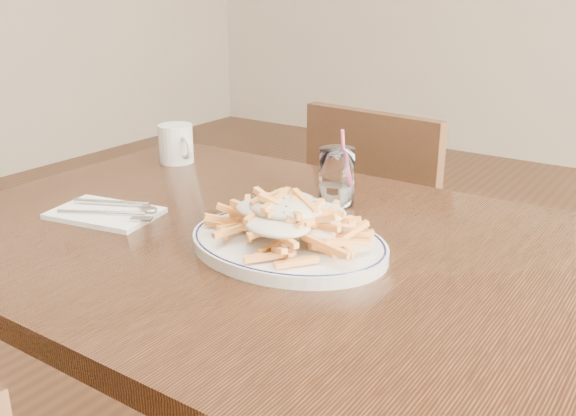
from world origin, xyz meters
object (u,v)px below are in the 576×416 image
Objects in this scene: chair_far at (386,236)px; water_glass at (337,180)px; coffee_mug at (176,144)px; loaded_fries at (288,214)px; fries_plate at (288,243)px; table at (277,283)px.

water_glass is (0.14, -0.52, 0.32)m from chair_far.
water_glass is 0.45m from coffee_mug.
chair_far is 0.85m from loaded_fries.
fries_plate is at bearing -28.71° from coffee_mug.
table is at bearing -87.69° from water_glass.
table is 0.53m from coffee_mug.
chair_far reaches higher than fries_plate.
table is at bearing -28.24° from coffee_mug.
chair_far is at bearing 105.04° from water_glass.
water_glass is at bearing -74.96° from chair_far.
fries_plate is 1.12× the size of loaded_fries.
loaded_fries is 0.56m from coffee_mug.
table is 0.24m from water_glass.
chair_far is 7.77× the size of coffee_mug.
fries_plate is at bearing -14.04° from loaded_fries.
water_glass is (-0.05, 0.23, -0.01)m from loaded_fries.
fries_plate is 0.24m from water_glass.
loaded_fries is at bearing 165.96° from fries_plate.
coffee_mug reaches higher than table.
chair_far is at bearing 104.10° from fries_plate.
table is 11.14× the size of coffee_mug.
table is 3.69× the size of fries_plate.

